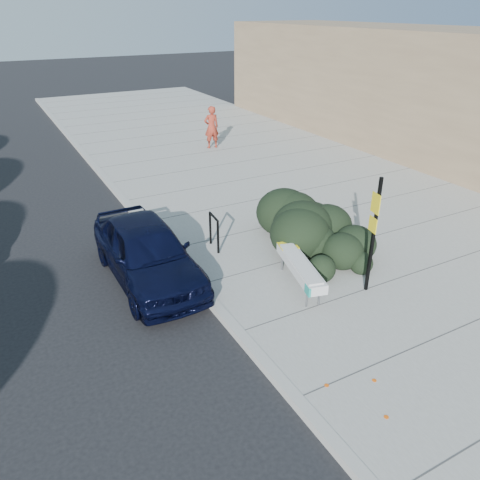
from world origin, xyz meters
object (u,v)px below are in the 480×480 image
object	(u,v)px
sedan_navy	(147,251)
bench	(300,267)
sign_post	(374,229)
pedestrian	(211,127)
bike_rack	(214,229)

from	to	relation	value
sedan_navy	bench	bearing A→B (deg)	-38.59
bench	sign_post	bearing A→B (deg)	-19.61
pedestrian	sign_post	bearing A→B (deg)	84.37
bench	sedan_navy	bearing A→B (deg)	156.42
bike_rack	pedestrian	bearing A→B (deg)	70.51
bench	sign_post	world-z (taller)	sign_post
bike_rack	sedan_navy	distance (m)	2.02
bench	sedan_navy	xyz separation A→B (m)	(-2.86, 2.23, 0.09)
sedan_navy	pedestrian	world-z (taller)	pedestrian
sedan_navy	pedestrian	xyz separation A→B (m)	(6.20, 9.47, 0.34)
bike_rack	sedan_navy	world-z (taller)	sedan_navy
bike_rack	pedestrian	distance (m)	9.98
bike_rack	sedan_navy	size ratio (longest dim) A/B	0.22
sign_post	sedan_navy	world-z (taller)	sign_post
sedan_navy	pedestrian	size ratio (longest dim) A/B	2.35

